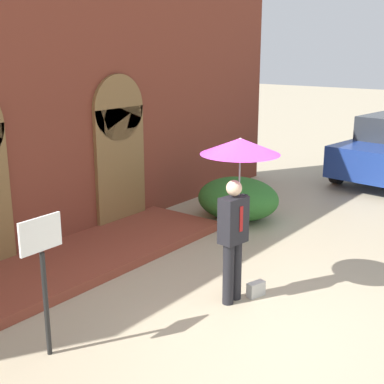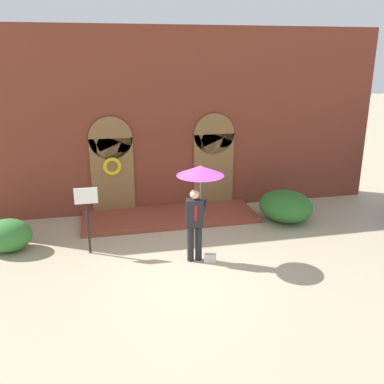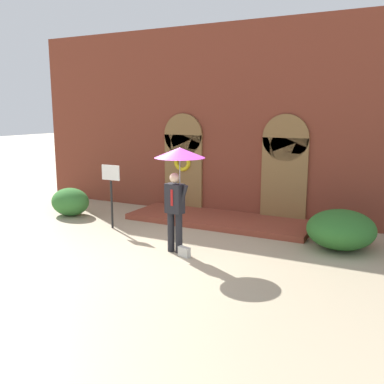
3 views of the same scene
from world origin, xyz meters
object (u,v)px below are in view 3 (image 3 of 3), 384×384
object	(u,v)px
handbag	(184,252)
sign_post	(111,186)
shrub_right	(341,229)
person_with_umbrella	(178,168)
shrub_left	(70,202)

from	to	relation	value
handbag	sign_post	world-z (taller)	sign_post
shrub_right	sign_post	bearing A→B (deg)	-169.65
person_with_umbrella	handbag	xyz separation A→B (m)	(0.24, -0.20, -1.80)
sign_post	shrub_right	bearing A→B (deg)	10.35
handbag	person_with_umbrella	bearing A→B (deg)	156.21
person_with_umbrella	sign_post	distance (m)	2.86
handbag	shrub_right	world-z (taller)	shrub_right
shrub_left	handbag	bearing A→B (deg)	-19.84
sign_post	shrub_left	size ratio (longest dim) A/B	1.43
person_with_umbrella	handbag	size ratio (longest dim) A/B	8.44
handbag	shrub_right	xyz separation A→B (m)	(2.94, 2.22, 0.33)
person_with_umbrella	shrub_left	bearing A→B (deg)	161.40
person_with_umbrella	handbag	world-z (taller)	person_with_umbrella
handbag	shrub_left	size ratio (longest dim) A/B	0.23
handbag	sign_post	size ratio (longest dim) A/B	0.16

